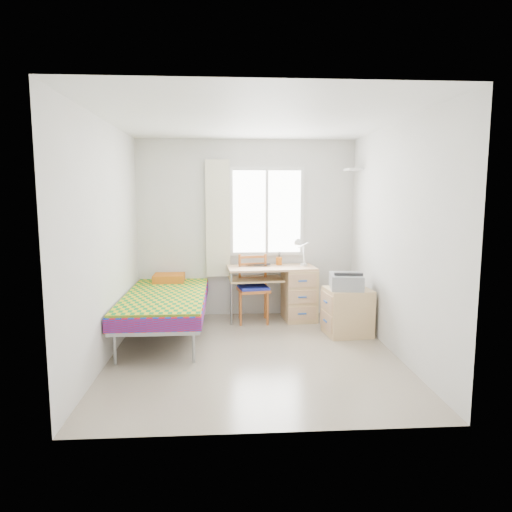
% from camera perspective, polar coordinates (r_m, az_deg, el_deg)
% --- Properties ---
extents(floor, '(3.50, 3.50, 0.00)m').
position_cam_1_polar(floor, '(5.33, -0.31, -12.10)').
color(floor, '#BCAD93').
rests_on(floor, ground).
extents(ceiling, '(3.50, 3.50, 0.00)m').
position_cam_1_polar(ceiling, '(5.07, -0.33, 16.72)').
color(ceiling, white).
rests_on(ceiling, wall_back).
extents(wall_back, '(3.20, 0.00, 3.20)m').
position_cam_1_polar(wall_back, '(6.78, -1.20, 3.45)').
color(wall_back, silver).
rests_on(wall_back, ground).
extents(wall_left, '(0.00, 3.50, 3.50)m').
position_cam_1_polar(wall_left, '(5.19, -18.23, 1.74)').
color(wall_left, silver).
rests_on(wall_left, ground).
extents(wall_right, '(0.00, 3.50, 3.50)m').
position_cam_1_polar(wall_right, '(5.37, 16.98, 1.98)').
color(wall_right, silver).
rests_on(wall_right, ground).
extents(window, '(1.10, 0.04, 1.30)m').
position_cam_1_polar(window, '(6.76, 1.36, 5.56)').
color(window, white).
rests_on(window, wall_back).
extents(curtain, '(0.35, 0.05, 1.70)m').
position_cam_1_polar(curtain, '(6.69, -4.78, 4.65)').
color(curtain, white).
rests_on(curtain, wall_back).
extents(floating_shelf, '(0.20, 0.32, 0.03)m').
position_cam_1_polar(floating_shelf, '(6.66, 12.07, 10.52)').
color(floating_shelf, white).
rests_on(floating_shelf, wall_right).
extents(bed, '(1.03, 2.19, 0.95)m').
position_cam_1_polar(bed, '(6.02, -11.14, -5.35)').
color(bed, '#92969A').
rests_on(bed, floor).
extents(desk, '(1.28, 0.66, 0.78)m').
position_cam_1_polar(desk, '(6.63, 4.79, -4.36)').
color(desk, tan).
rests_on(desk, floor).
extents(chair, '(0.48, 0.48, 0.96)m').
position_cam_1_polar(chair, '(6.50, -0.30, -3.53)').
color(chair, '#AE5521').
rests_on(chair, floor).
extents(cabinet, '(0.61, 0.55, 0.60)m').
position_cam_1_polar(cabinet, '(6.04, 11.33, -6.84)').
color(cabinet, tan).
rests_on(cabinet, floor).
extents(printer, '(0.46, 0.51, 0.20)m').
position_cam_1_polar(printer, '(5.95, 11.20, -3.09)').
color(printer, gray).
rests_on(printer, cabinet).
extents(laptop, '(0.37, 0.25, 0.03)m').
position_cam_1_polar(laptop, '(6.56, 0.27, -1.19)').
color(laptop, black).
rests_on(laptop, desk).
extents(pen_cup, '(0.10, 0.10, 0.11)m').
position_cam_1_polar(pen_cup, '(6.71, 2.89, -0.63)').
color(pen_cup, '#CB6D16').
rests_on(pen_cup, desk).
extents(task_lamp, '(0.23, 0.32, 0.41)m').
position_cam_1_polar(task_lamp, '(6.49, 5.66, 0.85)').
color(task_lamp, white).
rests_on(task_lamp, desk).
extents(book, '(0.25, 0.28, 0.02)m').
position_cam_1_polar(book, '(6.57, 0.47, -2.93)').
color(book, gray).
rests_on(book, desk).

